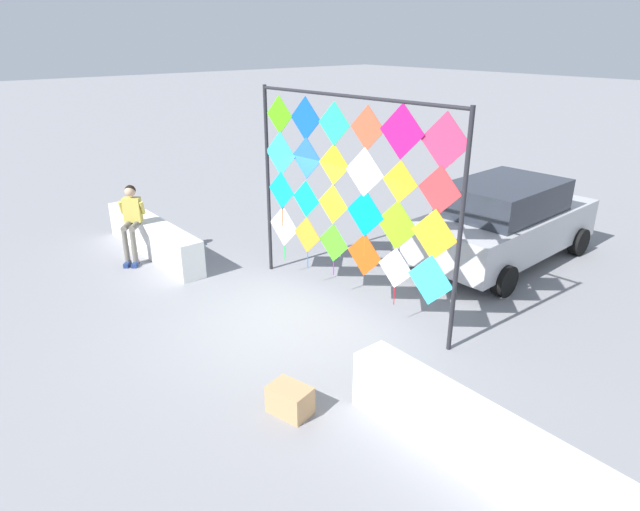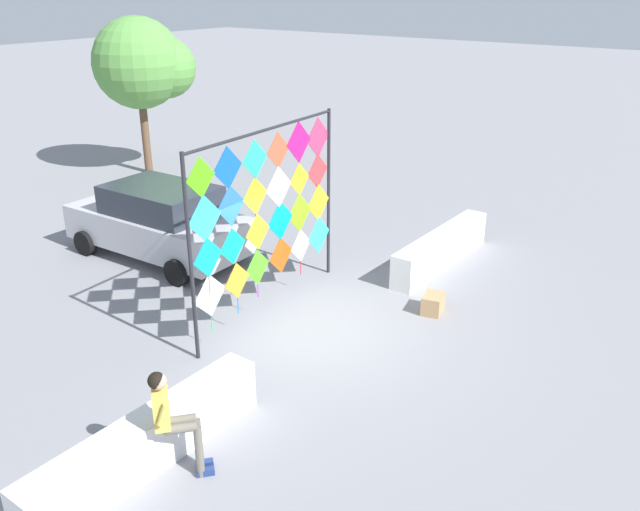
{
  "view_description": "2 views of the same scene",
  "coord_description": "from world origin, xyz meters",
  "px_view_note": "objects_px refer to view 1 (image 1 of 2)",
  "views": [
    {
      "loc": [
        6.77,
        -4.78,
        4.55
      ],
      "look_at": [
        0.14,
        0.72,
        1.06
      ],
      "focal_mm": 30.79,
      "sensor_mm": 36.0,
      "label": 1
    },
    {
      "loc": [
        -8.82,
        -6.58,
        6.17
      ],
      "look_at": [
        0.32,
        0.18,
        1.42
      ],
      "focal_mm": 37.36,
      "sensor_mm": 36.0,
      "label": 2
    }
  ],
  "objects_px": {
    "parked_car": "(504,221)",
    "cardboard_box_large": "(290,400)",
    "seated_vendor": "(131,217)",
    "kite_display_rack": "(351,186)"
  },
  "relations": [
    {
      "from": "parked_car",
      "to": "cardboard_box_large",
      "type": "height_order",
      "value": "parked_car"
    },
    {
      "from": "seated_vendor",
      "to": "parked_car",
      "type": "bearing_deg",
      "value": 50.24
    },
    {
      "from": "seated_vendor",
      "to": "parked_car",
      "type": "height_order",
      "value": "parked_car"
    },
    {
      "from": "seated_vendor",
      "to": "parked_car",
      "type": "xyz_separation_m",
      "value": [
        5.03,
        6.05,
        -0.08
      ]
    },
    {
      "from": "parked_car",
      "to": "cardboard_box_large",
      "type": "distance_m",
      "value": 6.74
    },
    {
      "from": "seated_vendor",
      "to": "parked_car",
      "type": "distance_m",
      "value": 7.87
    },
    {
      "from": "parked_car",
      "to": "cardboard_box_large",
      "type": "bearing_deg",
      "value": -79.38
    },
    {
      "from": "kite_display_rack",
      "to": "cardboard_box_large",
      "type": "height_order",
      "value": "kite_display_rack"
    },
    {
      "from": "cardboard_box_large",
      "to": "seated_vendor",
      "type": "bearing_deg",
      "value": 175.11
    },
    {
      "from": "seated_vendor",
      "to": "cardboard_box_large",
      "type": "bearing_deg",
      "value": -4.89
    }
  ]
}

